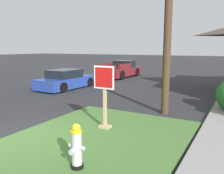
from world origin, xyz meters
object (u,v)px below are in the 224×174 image
stop_sign (105,99)px  pickup_truck_maroon (121,70)px  fire_hydrant (77,147)px  manhole_cover (85,108)px  parked_sedan_blue (66,80)px

stop_sign → pickup_truck_maroon: 14.18m
fire_hydrant → pickup_truck_maroon: 16.78m
fire_hydrant → pickup_truck_maroon: pickup_truck_maroon is taller
stop_sign → manhole_cover: size_ratio=2.87×
stop_sign → manhole_cover: stop_sign is taller
parked_sedan_blue → manhole_cover: bearing=-41.2°
stop_sign → parked_sedan_blue: (-6.36, 5.63, -0.50)m
manhole_cover → fire_hydrant: bearing=-55.9°
stop_sign → manhole_cover: bearing=138.0°
stop_sign → pickup_truck_maroon: (-6.04, 12.83, -0.43)m
fire_hydrant → pickup_truck_maroon: size_ratio=0.19×
manhole_cover → parked_sedan_blue: bearing=138.8°
manhole_cover → stop_sign: bearing=-42.0°
parked_sedan_blue → stop_sign: bearing=-41.5°
fire_hydrant → pickup_truck_maroon: bearing=114.1°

